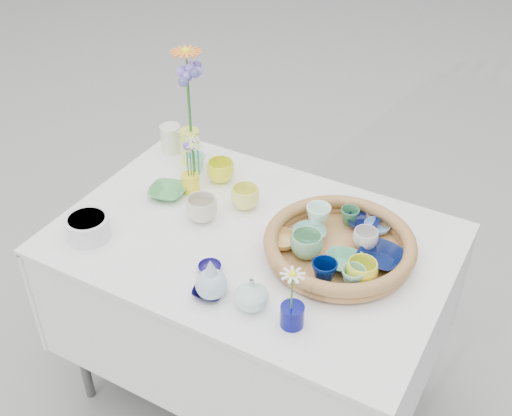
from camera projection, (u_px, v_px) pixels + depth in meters
The scene contains 34 objects.
ground at pixel (254, 387), 2.54m from camera, with size 80.00×80.00×0.00m, color gray.
display_table at pixel (254, 387), 2.54m from camera, with size 1.26×0.86×0.77m, color white, non-canonical shape.
wicker_tray at pixel (339, 246), 1.99m from camera, with size 0.47×0.47×0.08m, color olive, non-canonical shape.
tray_ceramic_0 at pixel (363, 222), 2.09m from camera, with size 0.11×0.11×0.03m, color #0A104B.
tray_ceramic_1 at pixel (381, 257), 1.95m from camera, with size 0.14×0.14×0.03m, color #071241.
tray_ceramic_2 at pixel (362, 272), 1.87m from camera, with size 0.09×0.09×0.07m, color yellow.
tray_ceramic_3 at pixel (344, 262), 1.94m from camera, with size 0.12×0.12×0.03m, color #47976F.
tray_ceramic_4 at pixel (307, 245), 1.96m from camera, with size 0.10×0.10×0.08m, color #76B584.
tray_ceramic_5 at pixel (309, 235), 2.04m from camera, with size 0.11×0.11×0.03m, color #82CABF.
tray_ceramic_6 at pixel (318, 216), 2.08m from camera, with size 0.08×0.08×0.08m, color white.
tray_ceramic_7 at pixel (365, 239), 2.00m from camera, with size 0.08×0.08×0.06m, color silver.
tray_ceramic_8 at pixel (377, 227), 2.07m from camera, with size 0.09×0.09×0.03m, color #7AB9F7.
tray_ceramic_9 at pixel (324, 272), 1.87m from camera, with size 0.08×0.08×0.07m, color #00124A.
tray_ceramic_10 at pixel (282, 241), 2.02m from camera, with size 0.10×0.10×0.03m, color tan.
tray_ceramic_11 at pixel (353, 278), 1.85m from camera, with size 0.07×0.07×0.07m, color #7BBDA6.
tray_ceramic_12 at pixel (350, 216), 2.10m from camera, with size 0.06×0.06×0.06m, color #317148.
loose_ceramic_0 at pixel (221, 171), 2.33m from camera, with size 0.10×0.10×0.08m, color yellow.
loose_ceramic_1 at pixel (245, 197), 2.20m from camera, with size 0.10×0.10×0.08m, color #EDED65.
loose_ceramic_2 at pixel (168, 192), 2.26m from camera, with size 0.13×0.13×0.03m, color #4A9D55.
loose_ceramic_3 at pixel (202, 209), 2.14m from camera, with size 0.11×0.11×0.08m, color beige.
loose_ceramic_4 at pixel (210, 268), 1.95m from camera, with size 0.07×0.07×0.02m, color navy.
loose_ceramic_5 at pixel (195, 163), 2.38m from camera, with size 0.08×0.08×0.07m, color #92DFCE.
loose_ceramic_6 at pixel (210, 291), 1.86m from camera, with size 0.10×0.10×0.02m, color black.
fluted_bowl at pixel (88, 227), 2.06m from camera, with size 0.14×0.14×0.07m, color silver, non-canonical shape.
bud_vase_paleblue at pixel (211, 278), 1.82m from camera, with size 0.09×0.09×0.14m, color #ABC2D4, non-canonical shape.
bud_vase_seafoam at pixel (252, 293), 1.80m from camera, with size 0.10×0.10×0.10m, color silver.
bud_vase_cobalt at pixel (292, 315), 1.76m from camera, with size 0.07×0.07×0.07m, color #070964.
single_daisy at pixel (292, 292), 1.70m from camera, with size 0.08×0.08×0.14m, color silver, non-canonical shape.
tall_vase_yellow at pixel (190, 146), 2.41m from camera, with size 0.07×0.07×0.13m, color #E4E945.
gerbera at pixel (189, 93), 2.28m from camera, with size 0.13×0.13×0.33m, color orange, non-canonical shape.
hydrangea at pixel (188, 104), 2.30m from camera, with size 0.09×0.09×0.31m, color #51509A, non-canonical shape.
white_pitcher at pixel (171, 139), 2.49m from camera, with size 0.11×0.08×0.11m, color beige, non-canonical shape.
daisy_cup at pixel (191, 183), 2.28m from camera, with size 0.06×0.06×0.07m, color yellow.
daisy_posy at pixel (193, 156), 2.21m from camera, with size 0.08×0.08×0.15m, color silver, non-canonical shape.
Camera 1 is at (0.80, -1.41, 2.08)m, focal length 45.00 mm.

